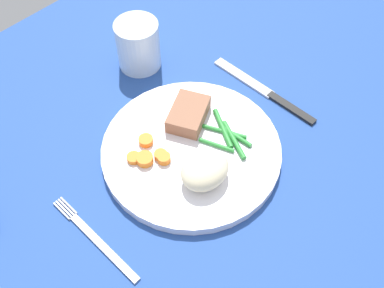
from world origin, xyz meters
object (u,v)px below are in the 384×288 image
at_px(meat_portion, 188,114).
at_px(fork, 95,239).
at_px(dinner_plate, 192,151).
at_px(knife, 266,92).
at_px(water_glass, 138,48).

height_order(meat_portion, fork, meat_portion).
distance_m(dinner_plate, meat_portion, 0.06).
height_order(dinner_plate, fork, dinner_plate).
distance_m(dinner_plate, knife, 0.18).
bearing_deg(meat_portion, dinner_plate, -130.60).
relative_size(knife, water_glass, 2.41).
height_order(knife, water_glass, water_glass).
height_order(dinner_plate, knife, dinner_plate).
bearing_deg(water_glass, fork, -142.77).
bearing_deg(knife, water_glass, 117.04).
bearing_deg(fork, meat_portion, 7.23).
distance_m(meat_portion, water_glass, 0.16).
xyz_separation_m(dinner_plate, water_glass, (0.08, 0.20, 0.03)).
height_order(dinner_plate, meat_portion, meat_portion).
xyz_separation_m(meat_portion, fork, (-0.22, -0.04, -0.03)).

